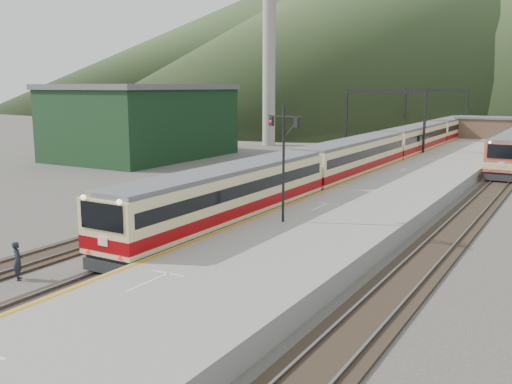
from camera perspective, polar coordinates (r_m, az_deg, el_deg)
The scene contains 16 objects.
track_main at distance 53.54m, azimuth 10.50°, elevation 1.44°, with size 2.60×200.00×0.23m.
track_far at distance 55.40m, azimuth 5.63°, elevation 1.86°, with size 2.60×200.00×0.23m.
track_second at distance 50.89m, azimuth 22.76°, elevation 0.32°, with size 2.60×200.00×0.23m.
platform at distance 49.96m, azimuth 15.77°, elevation 1.08°, with size 8.00×100.00×1.00m, color gray.
gantry_near at distance 68.08m, azimuth 12.72°, elevation 7.93°, with size 9.55×0.25×8.00m.
gantry_far at distance 92.20m, azimuth 17.51°, elevation 8.31°, with size 9.55×0.25×8.00m.
warehouse at distance 69.26m, azimuth -11.26°, elevation 6.97°, with size 14.50×20.50×8.60m.
smokestack at distance 82.37m, azimuth 1.32°, elevation 15.13°, with size 1.80×1.80×30.00m, color #9E998E.
station_shed at distance 88.84m, azimuth 22.45°, elevation 5.99°, with size 9.40×4.40×3.10m.
hill_a at distance 209.13m, azimuth 14.64°, elevation 16.11°, with size 180.00×180.00×60.00m, color #344624.
hill_d at distance 285.93m, azimuth 1.42°, elevation 14.33°, with size 200.00×200.00×55.00m, color #344624.
main_train at distance 70.77m, azimuth 15.65°, elevation 5.01°, with size 2.97×101.83×3.62m.
signal_mast at distance 30.84m, azimuth 2.77°, elevation 4.11°, with size 2.15×0.68×6.37m.
short_signal_b at distance 47.70m, azimuth 5.36°, elevation 2.17°, with size 0.27×0.24×2.27m.
short_signal_c at distance 39.40m, azimuth -8.63°, elevation 0.34°, with size 0.27×0.24×2.27m.
worker at distance 27.08m, azimuth -22.73°, elevation -6.37°, with size 0.63×0.41×1.72m, color #1E222D.
Camera 1 is at (17.78, -9.82, 8.33)m, focal length 40.00 mm.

